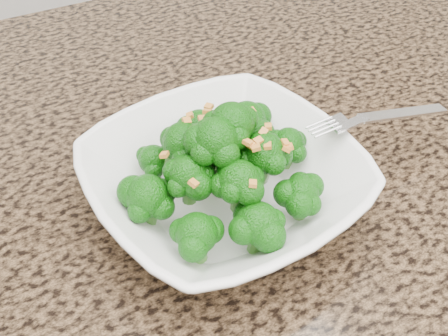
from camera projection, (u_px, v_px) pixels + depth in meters
granite_counter at (212, 253)px, 0.53m from camera, size 1.64×1.04×0.03m
bowl at (224, 183)px, 0.53m from camera, size 0.28×0.28×0.06m
broccoli_pile at (224, 128)px, 0.49m from camera, size 0.22×0.22×0.07m
garlic_topping at (224, 92)px, 0.46m from camera, size 0.13×0.13×0.01m
fork at (360, 120)px, 0.54m from camera, size 0.19×0.03×0.01m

